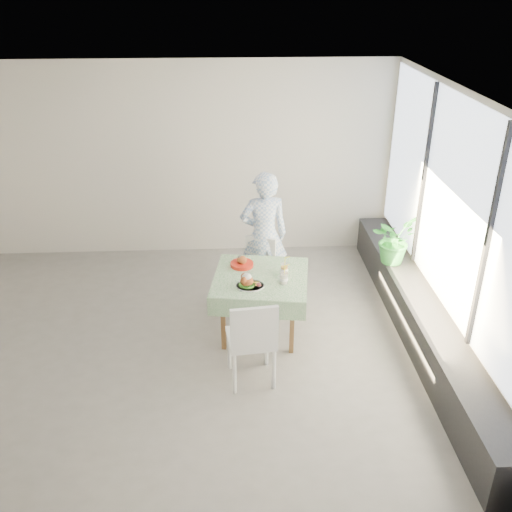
{
  "coord_description": "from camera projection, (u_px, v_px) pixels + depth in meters",
  "views": [
    {
      "loc": [
        0.64,
        -5.41,
        3.83
      ],
      "look_at": [
        0.93,
        0.28,
        0.97
      ],
      "focal_mm": 40.0,
      "sensor_mm": 36.0,
      "label": 1
    }
  ],
  "objects": [
    {
      "name": "diner",
      "position": [
        264.0,
        235.0,
        7.19
      ],
      "size": [
        0.66,
        0.47,
        1.68
      ],
      "primitive_type": "imported",
      "rotation": [
        0.0,
        0.0,
        3.27
      ],
      "color": "#85A4D5",
      "rests_on": "ground"
    },
    {
      "name": "wall_right",
      "position": [
        452.0,
        227.0,
        6.02
      ],
      "size": [
        0.02,
        5.0,
        2.8
      ],
      "primitive_type": "cube",
      "color": "beige",
      "rests_on": "ground"
    },
    {
      "name": "window_pane",
      "position": [
        453.0,
        205.0,
        5.91
      ],
      "size": [
        0.01,
        4.8,
        2.18
      ],
      "primitive_type": "cube",
      "color": "#D1E0F9",
      "rests_on": "ground"
    },
    {
      "name": "wall_back",
      "position": [
        183.0,
        161.0,
        8.12
      ],
      "size": [
        6.0,
        0.02,
        2.8
      ],
      "primitive_type": "cube",
      "color": "beige",
      "rests_on": "ground"
    },
    {
      "name": "floor",
      "position": [
        176.0,
        345.0,
        6.51
      ],
      "size": [
        6.0,
        6.0,
        0.0
      ],
      "primitive_type": "plane",
      "color": "slate",
      "rests_on": "ground"
    },
    {
      "name": "juice_cup_lemonade",
      "position": [
        284.0,
        278.0,
        6.26
      ],
      "size": [
        0.1,
        0.1,
        0.27
      ],
      "color": "white",
      "rests_on": "cafe_table"
    },
    {
      "name": "chair_far",
      "position": [
        256.0,
        284.0,
        7.24
      ],
      "size": [
        0.52,
        0.52,
        0.85
      ],
      "color": "white",
      "rests_on": "ground"
    },
    {
      "name": "chair_near",
      "position": [
        251.0,
        355.0,
        5.83
      ],
      "size": [
        0.52,
        0.52,
        0.99
      ],
      "color": "white",
      "rests_on": "ground"
    },
    {
      "name": "main_dish",
      "position": [
        248.0,
        283.0,
        6.19
      ],
      "size": [
        0.31,
        0.31,
        0.16
      ],
      "color": "white",
      "rests_on": "cafe_table"
    },
    {
      "name": "cafe_table",
      "position": [
        261.0,
        298.0,
        6.55
      ],
      "size": [
        1.18,
        1.18,
        0.74
      ],
      "color": "brown",
      "rests_on": "ground"
    },
    {
      "name": "juice_cup_orange",
      "position": [
        284.0,
        269.0,
        6.46
      ],
      "size": [
        0.09,
        0.09,
        0.25
      ],
      "color": "white",
      "rests_on": "cafe_table"
    },
    {
      "name": "ceiling",
      "position": [
        157.0,
        95.0,
        5.26
      ],
      "size": [
        6.0,
        6.0,
        0.0
      ],
      "primitive_type": "plane",
      "rotation": [
        3.14,
        0.0,
        0.0
      ],
      "color": "white",
      "rests_on": "ground"
    },
    {
      "name": "potted_plant",
      "position": [
        394.0,
        239.0,
        7.15
      ],
      "size": [
        0.73,
        0.73,
        0.62
      ],
      "primitive_type": "imported",
      "rotation": [
        0.0,
        0.0,
        0.79
      ],
      "color": "#297C29",
      "rests_on": "window_ledge"
    },
    {
      "name": "wall_front",
      "position": [
        133.0,
        394.0,
        3.65
      ],
      "size": [
        6.0,
        0.02,
        2.8
      ],
      "primitive_type": "cube",
      "color": "beige",
      "rests_on": "ground"
    },
    {
      "name": "second_dish",
      "position": [
        242.0,
        263.0,
        6.64
      ],
      "size": [
        0.27,
        0.27,
        0.13
      ],
      "color": "red",
      "rests_on": "cafe_table"
    },
    {
      "name": "window_ledge",
      "position": [
        420.0,
        319.0,
        6.53
      ],
      "size": [
        0.4,
        4.8,
        0.5
      ],
      "primitive_type": "cube",
      "color": "black",
      "rests_on": "ground"
    }
  ]
}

